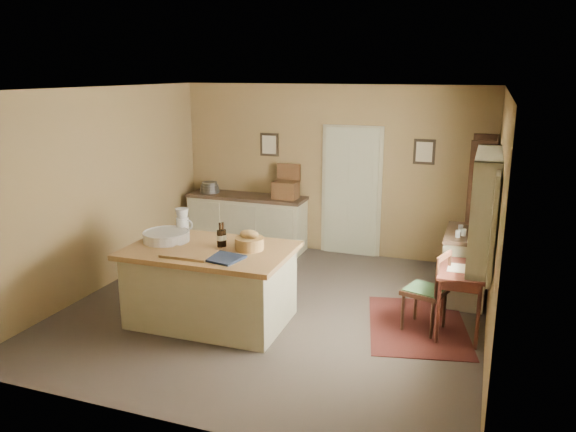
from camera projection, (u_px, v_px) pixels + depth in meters
name	position (u px, v px, depth m)	size (l,w,h in m)	color
ground	(275.00, 308.00, 7.05)	(5.00, 5.00, 0.00)	brown
wall_back	(331.00, 170.00, 8.99)	(5.00, 0.10, 2.70)	olive
wall_front	(160.00, 273.00, 4.44)	(5.00, 0.10, 2.70)	olive
wall_left	(101.00, 190.00, 7.53)	(0.10, 5.00, 2.70)	olive
wall_right	(496.00, 223.00, 5.89)	(0.10, 5.00, 2.70)	olive
ceiling	(274.00, 89.00, 6.37)	(5.00, 5.00, 0.00)	silver
door	(351.00, 190.00, 8.92)	(0.97, 0.06, 2.11)	beige
framed_prints	(343.00, 148.00, 8.81)	(2.82, 0.02, 0.38)	black
window	(490.00, 208.00, 5.68)	(0.25, 1.99, 1.12)	beige
work_island	(210.00, 282.00, 6.60)	(1.92, 1.27, 1.20)	beige
sideboard	(248.00, 220.00, 9.37)	(1.99, 0.57, 1.18)	beige
rug	(417.00, 326.00, 6.57)	(1.10, 1.60, 0.01)	#481916
writing_desk	(462.00, 277.00, 6.26)	(0.49, 0.80, 0.82)	#3A1913
desk_chair	(425.00, 291.00, 6.37)	(0.44, 0.44, 0.93)	black
right_cabinet	(465.00, 265.00, 7.27)	(0.54, 0.98, 0.99)	beige
shelving_unit	(483.00, 210.00, 7.84)	(0.34, 0.91, 2.02)	black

